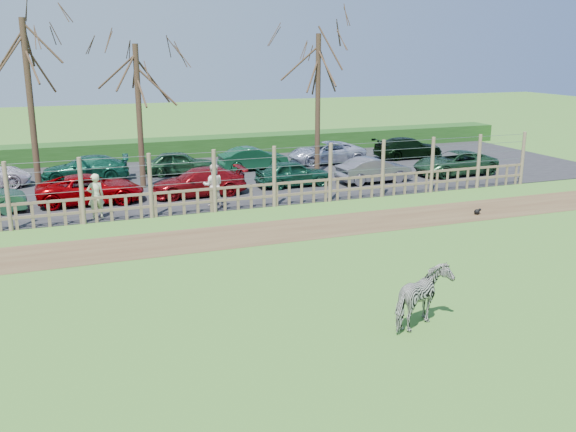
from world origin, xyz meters
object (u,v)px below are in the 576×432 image
object	(u,v)px
tree_mid	(137,81)
zebra	(423,298)
car_2	(90,189)
car_4	(293,173)
car_10	(180,163)
car_11	(253,158)
tree_right	(318,70)
car_3	(199,182)
car_6	(455,163)
visitor_a	(96,196)
tree_left	(27,66)
car_9	(85,168)
car_12	(326,152)
car_5	(374,170)
crow	(477,212)
visitor_b	(213,185)
car_13	(408,148)

from	to	relation	value
tree_mid	zebra	size ratio (longest dim) A/B	3.99
car_2	car_4	distance (m)	9.11
car_4	zebra	bearing A→B (deg)	169.16
car_10	car_11	size ratio (longest dim) A/B	0.97
zebra	car_2	size ratio (longest dim) A/B	0.40
tree_right	car_3	world-z (taller)	tree_right
zebra	car_6	world-z (taller)	zebra
tree_mid	car_6	size ratio (longest dim) A/B	1.58
visitor_a	car_2	world-z (taller)	visitor_a
car_10	zebra	bearing A→B (deg)	-167.59
tree_right	zebra	distance (m)	19.50
tree_left	car_9	distance (m)	6.49
car_6	tree_mid	bearing A→B (deg)	-100.17
car_11	car_12	distance (m)	4.43
tree_mid	car_10	distance (m)	5.37
car_2	visitor_a	bearing A→B (deg)	-176.85
car_5	car_6	size ratio (longest dim) A/B	0.84
visitor_a	car_6	bearing A→B (deg)	176.46
car_5	crow	bearing A→B (deg)	-174.57
visitor_b	car_5	xyz separation A→B (m)	(8.40, 1.87, -0.26)
car_3	car_11	world-z (taller)	same
tree_right	car_5	bearing A→B (deg)	-64.51
car_5	visitor_b	bearing A→B (deg)	100.27
car_10	car_6	bearing A→B (deg)	-102.91
tree_right	car_12	size ratio (longest dim) A/B	1.70
crow	visitor_b	bearing A→B (deg)	152.16
car_5	car_10	distance (m)	9.84
tree_mid	car_3	size ratio (longest dim) A/B	1.65
car_2	car_4	size ratio (longest dim) A/B	1.23
car_12	car_10	bearing A→B (deg)	-85.92
zebra	car_4	bearing A→B (deg)	-38.75
zebra	car_6	bearing A→B (deg)	-65.62
car_9	car_5	bearing A→B (deg)	73.65
tree_mid	tree_right	bearing A→B (deg)	3.18
zebra	car_13	bearing A→B (deg)	-58.81
tree_mid	car_13	distance (m)	16.51
car_5	car_12	bearing A→B (deg)	-2.15
car_5	car_9	bearing A→B (deg)	65.25
tree_mid	car_3	distance (m)	5.35
tree_right	car_11	distance (m)	5.74
tree_mid	car_3	bearing A→B (deg)	-51.56
visitor_a	car_6	world-z (taller)	visitor_a
car_3	car_10	size ratio (longest dim) A/B	1.17
tree_right	zebra	world-z (taller)	tree_right
visitor_a	car_13	distance (m)	19.75
car_12	car_5	bearing A→B (deg)	1.69
car_12	car_13	distance (m)	5.20
tree_left	visitor_b	bearing A→B (deg)	-28.66
zebra	car_12	world-z (taller)	zebra
crow	car_11	distance (m)	13.09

